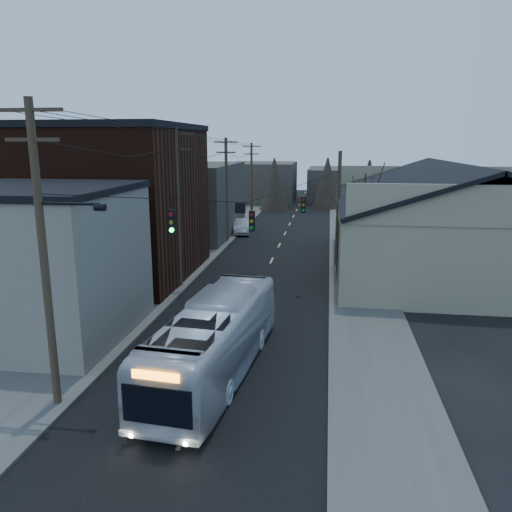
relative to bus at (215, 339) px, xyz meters
The scene contains 14 objects.
ground 6.35m from the bus, 90.10° to the right, with size 160.00×160.00×0.00m, color black.
road_surface 23.89m from the bus, 90.03° to the left, with size 9.00×110.00×0.02m, color black.
sidewalk_left 24.76m from the bus, 105.28° to the left, with size 4.00×110.00×0.12m, color #474744.
sidewalk_right 24.75m from the bus, 74.77° to the left, with size 4.00×110.00×0.12m, color #474744.
building_clapboard 9.65m from the bus, 162.51° to the left, with size 8.00×8.00×7.00m, color #6F675D.
building_brick 17.43m from the bus, 125.88° to the left, with size 10.00×12.00×10.00m, color black.
building_left_far 31.38m from the bus, 107.68° to the left, with size 9.00×14.00×7.00m, color #37322C.
warehouse 22.91m from the bus, 55.42° to the left, with size 16.16×20.60×7.73m.
building_far_left 59.16m from the bus, 95.83° to the left, with size 10.00×12.00×6.00m, color #37322C.
building_far_right 64.23m from the bus, 83.75° to the left, with size 12.00×14.00×5.00m, color #37322C.
bare_tree 15.43m from the bus, 64.88° to the left, with size 0.40×0.40×7.20m, color black.
utility_lines 18.57m from the bus, 99.86° to the left, with size 11.24×45.28×10.50m.
bus is the anchor object (origin of this frame).
parked_car 31.53m from the bus, 97.86° to the left, with size 1.56×4.49×1.48m, color #989B9F.
Camera 1 is at (4.29, -11.89, 9.14)m, focal length 35.00 mm.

